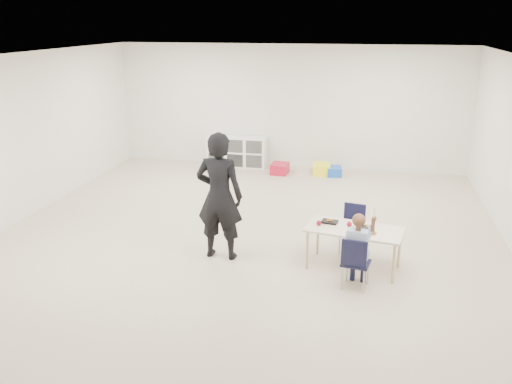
% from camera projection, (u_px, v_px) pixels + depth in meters
% --- Properties ---
extents(room, '(9.00, 9.02, 2.80)m').
position_uv_depth(room, '(246.00, 153.00, 8.17)').
color(room, '#C7B499').
rests_on(room, ground).
extents(table, '(1.39, 0.87, 0.59)m').
position_uv_depth(table, '(353.00, 248.00, 7.50)').
color(table, beige).
rests_on(table, ground).
extents(chair_near, '(0.40, 0.38, 0.71)m').
position_uv_depth(chair_near, '(356.00, 262.00, 6.95)').
color(chair_near, black).
rests_on(chair_near, ground).
extents(chair_far, '(0.40, 0.38, 0.71)m').
position_uv_depth(chair_far, '(352.00, 229.00, 8.02)').
color(chair_far, black).
rests_on(chair_far, ground).
extents(child, '(0.55, 0.55, 1.12)m').
position_uv_depth(child, '(357.00, 247.00, 6.89)').
color(child, '#B7D8F8').
rests_on(child, chair_near).
extents(lunch_tray_near, '(0.25, 0.20, 0.03)m').
position_uv_depth(lunch_tray_near, '(365.00, 228.00, 7.40)').
color(lunch_tray_near, black).
rests_on(lunch_tray_near, table).
extents(lunch_tray_far, '(0.25, 0.20, 0.03)m').
position_uv_depth(lunch_tray_far, '(330.00, 222.00, 7.61)').
color(lunch_tray_far, black).
rests_on(lunch_tray_far, table).
extents(milk_carton, '(0.08, 0.08, 0.10)m').
position_uv_depth(milk_carton, '(354.00, 229.00, 7.27)').
color(milk_carton, white).
rests_on(milk_carton, table).
extents(bread_roll, '(0.09, 0.09, 0.07)m').
position_uv_depth(bread_roll, '(372.00, 231.00, 7.23)').
color(bread_roll, tan).
rests_on(bread_roll, table).
extents(apple_near, '(0.07, 0.07, 0.07)m').
position_uv_depth(apple_near, '(349.00, 224.00, 7.47)').
color(apple_near, maroon).
rests_on(apple_near, table).
extents(apple_far, '(0.07, 0.07, 0.07)m').
position_uv_depth(apple_far, '(319.00, 223.00, 7.51)').
color(apple_far, maroon).
rests_on(apple_far, table).
extents(cubby_shelf, '(1.40, 0.40, 0.70)m').
position_uv_depth(cubby_shelf, '(237.00, 151.00, 12.71)').
color(cubby_shelf, white).
rests_on(cubby_shelf, ground).
extents(adult, '(0.70, 0.48, 1.86)m').
position_uv_depth(adult, '(219.00, 196.00, 7.68)').
color(adult, black).
rests_on(adult, ground).
extents(bin_red, '(0.39, 0.49, 0.23)m').
position_uv_depth(bin_red, '(280.00, 169.00, 12.17)').
color(bin_red, '#B8122D').
rests_on(bin_red, ground).
extents(bin_yellow, '(0.42, 0.52, 0.23)m').
position_uv_depth(bin_yellow, '(321.00, 169.00, 12.11)').
color(bin_yellow, '#FFF91A').
rests_on(bin_yellow, ground).
extents(bin_blue, '(0.36, 0.44, 0.20)m').
position_uv_depth(bin_blue, '(334.00, 171.00, 12.02)').
color(bin_blue, blue).
rests_on(bin_blue, ground).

